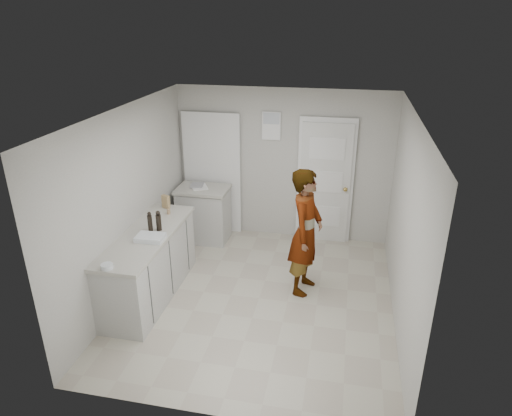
% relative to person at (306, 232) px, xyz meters
% --- Properties ---
extents(ground, '(4.00, 4.00, 0.00)m').
position_rel_person_xyz_m(ground, '(-0.56, -0.36, -0.88)').
color(ground, '#B0A694').
rests_on(ground, ground).
extents(room_shell, '(4.00, 4.00, 4.00)m').
position_rel_person_xyz_m(room_shell, '(-0.73, 1.59, 0.15)').
color(room_shell, '#ADABA4').
rests_on(room_shell, ground).
extents(main_counter, '(0.64, 1.96, 0.93)m').
position_rel_person_xyz_m(main_counter, '(-2.01, -0.56, -0.45)').
color(main_counter, silver).
rests_on(main_counter, ground).
extents(side_counter, '(0.84, 0.61, 0.93)m').
position_rel_person_xyz_m(side_counter, '(-1.81, 1.19, -0.45)').
color(side_counter, silver).
rests_on(side_counter, ground).
extents(person, '(0.54, 0.71, 1.75)m').
position_rel_person_xyz_m(person, '(0.00, 0.00, 0.00)').
color(person, silver).
rests_on(person, ground).
extents(cake_mix_box, '(0.13, 0.10, 0.19)m').
position_rel_person_xyz_m(cake_mix_box, '(-2.08, 0.30, 0.15)').
color(cake_mix_box, '#927149').
rests_on(cake_mix_box, main_counter).
extents(spice_jar, '(0.05, 0.05, 0.07)m').
position_rel_person_xyz_m(spice_jar, '(-1.96, 0.09, 0.08)').
color(spice_jar, tan).
rests_on(spice_jar, main_counter).
extents(oil_cruet_a, '(0.07, 0.07, 0.28)m').
position_rel_person_xyz_m(oil_cruet_a, '(-1.88, -0.42, 0.18)').
color(oil_cruet_a, black).
rests_on(oil_cruet_a, main_counter).
extents(oil_cruet_b, '(0.06, 0.06, 0.28)m').
position_rel_person_xyz_m(oil_cruet_b, '(-1.98, -0.48, 0.18)').
color(oil_cruet_b, black).
rests_on(oil_cruet_b, main_counter).
extents(baking_dish, '(0.35, 0.25, 0.06)m').
position_rel_person_xyz_m(baking_dish, '(-1.88, -0.71, 0.08)').
color(baking_dish, silver).
rests_on(baking_dish, main_counter).
extents(egg_bowl, '(0.14, 0.14, 0.05)m').
position_rel_person_xyz_m(egg_bowl, '(-2.07, -1.46, 0.07)').
color(egg_bowl, silver).
rests_on(egg_bowl, main_counter).
extents(papers, '(0.36, 0.39, 0.01)m').
position_rel_person_xyz_m(papers, '(-1.87, 1.22, 0.05)').
color(papers, white).
rests_on(papers, side_counter).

